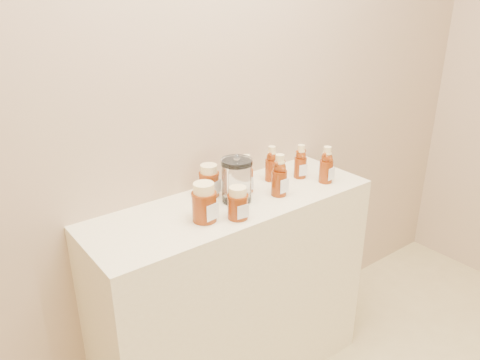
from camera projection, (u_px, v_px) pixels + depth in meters
wall_back at (202, 79)px, 1.81m from camera, size 3.50×0.02×2.70m
display_table at (234, 296)px, 2.02m from camera, size 1.20×0.40×0.90m
bear_bottle_back_left at (246, 171)px, 1.90m from camera, size 0.08×0.08×0.18m
bear_bottle_back_mid at (272, 161)px, 2.01m from camera, size 0.08×0.08×0.18m
bear_bottle_back_right at (301, 159)px, 2.04m from camera, size 0.07×0.07×0.17m
bear_bottle_front_left at (279, 172)px, 1.86m from camera, size 0.07×0.07×0.20m
bear_bottle_front_right at (327, 162)px, 1.99m from camera, size 0.07×0.07×0.18m
honey_jar_left at (204, 202)px, 1.67m from camera, size 0.10×0.10×0.15m
honey_jar_back at (209, 180)px, 1.87m from camera, size 0.11×0.11×0.13m
honey_jar_front at (238, 203)px, 1.69m from camera, size 0.09×0.09×0.12m
glass_canister at (237, 179)px, 1.81m from camera, size 0.15×0.15×0.19m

